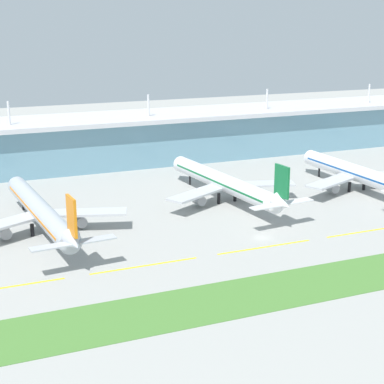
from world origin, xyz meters
The scene contains 10 objects.
ground_plane centered at (0.00, 0.00, 0.00)m, with size 600.00×600.00×0.00m, color #9E9E99.
terminal_building centered at (0.00, 104.57, 10.41)m, with size 288.00×34.00×29.41m.
airliner_near_middle centered at (-56.49, 27.98, 6.46)m, with size 48.63×72.36×18.90m.
airliner_center centered at (5.64, 36.60, 6.46)m, with size 48.51×71.73×18.90m.
airliner_far_middle centered at (54.84, 31.62, 6.45)m, with size 48.78×62.92×18.90m.
taxiway_stripe_west centered at (-71.00, -6.73, 0.02)m, with size 28.00×0.70×0.04m, color yellow.
taxiway_stripe_mid_west centered at (-37.00, -6.73, 0.02)m, with size 28.00×0.70×0.04m, color yellow.
taxiway_stripe_centre centered at (-3.00, -6.73, 0.02)m, with size 28.00×0.70×0.04m, color yellow.
taxiway_stripe_mid_east centered at (31.00, -6.73, 0.02)m, with size 28.00×0.70×0.04m, color yellow.
grass_verge centered at (0.00, -31.92, 0.05)m, with size 300.00×18.00×0.10m, color #477A33.
Camera 1 is at (-80.38, -142.32, 59.22)m, focal length 57.28 mm.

